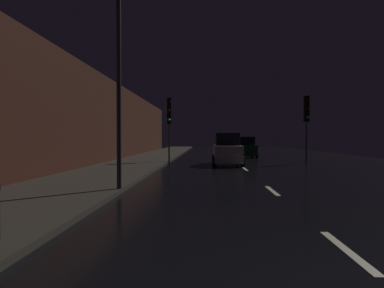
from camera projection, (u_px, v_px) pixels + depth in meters
ground at (236, 162)px, 27.14m from camera, size 27.19×84.00×0.02m
sidewalk_left at (143, 160)px, 27.45m from camera, size 4.40×84.00×0.15m
building_facade_left at (98, 119)px, 24.01m from camera, size 0.80×63.00×6.36m
lane_centerline at (250, 173)px, 18.36m from camera, size 0.16×23.51×0.01m
traffic_light_far_left at (169, 116)px, 25.22m from camera, size 0.34×0.47×4.83m
traffic_light_far_right at (307, 114)px, 25.30m from camera, size 0.36×0.48×5.00m
streetlamp_overhead at (131, 43)px, 11.51m from camera, size 1.70×0.44×7.76m
car_approaching_headlights at (227, 150)px, 23.77m from camera, size 2.04×4.41×2.22m
car_distant_taillights at (246, 148)px, 33.19m from camera, size 1.82×3.95×1.99m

